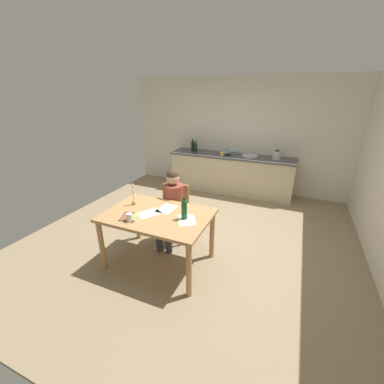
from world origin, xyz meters
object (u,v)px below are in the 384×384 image
(stovetop_kettle, at_px, (277,155))
(book_cookery, at_px, (127,216))
(dining_table, at_px, (158,221))
(wine_glass_near_sink, at_px, (236,149))
(bottle_vinegar, at_px, (196,147))
(candlestick, at_px, (134,199))
(coffee_mug, at_px, (130,217))
(chair_at_table, at_px, (176,209))
(sink_unit, at_px, (250,156))
(book_magazine, at_px, (130,217))
(teacup_on_counter, at_px, (222,154))
(wine_glass_by_kettle, at_px, (232,149))
(person_seated, at_px, (172,203))
(wine_bottle_on_table, at_px, (184,209))
(bottle_oil, at_px, (193,146))
(mixing_bowl, at_px, (226,152))

(stovetop_kettle, bearing_deg, book_cookery, -114.69)
(dining_table, bearing_deg, wine_glass_near_sink, 85.44)
(bottle_vinegar, xyz_separation_m, stovetop_kettle, (1.87, 0.05, -0.02))
(candlestick, bearing_deg, coffee_mug, -60.66)
(chair_at_table, height_order, sink_unit, sink_unit)
(coffee_mug, xyz_separation_m, stovetop_kettle, (1.40, 3.34, 0.18))
(book_magazine, bearing_deg, teacup_on_counter, 64.99)
(dining_table, height_order, book_magazine, book_magazine)
(coffee_mug, xyz_separation_m, book_cookery, (-0.10, 0.08, -0.04))
(sink_unit, bearing_deg, wine_glass_by_kettle, 162.47)
(book_magazine, xyz_separation_m, book_cookery, (-0.03, -0.01, 0.00))
(bottle_vinegar, bearing_deg, sink_unit, 2.55)
(chair_at_table, xyz_separation_m, book_cookery, (-0.22, -0.93, 0.27))
(coffee_mug, distance_m, candlestick, 0.50)
(person_seated, height_order, wine_bottle_on_table, person_seated)
(wine_glass_near_sink, bearing_deg, wine_glass_by_kettle, 180.00)
(wine_bottle_on_table, relative_size, wine_glass_near_sink, 1.97)
(chair_at_table, distance_m, coffee_mug, 1.07)
(wine_bottle_on_table, xyz_separation_m, bottle_vinegar, (-1.06, 2.95, 0.12))
(book_cookery, distance_m, teacup_on_counter, 3.13)
(bottle_oil, bearing_deg, stovetop_kettle, -0.92)
(candlestick, distance_m, mixing_bowl, 2.96)
(person_seated, height_order, mixing_bowl, person_seated)
(coffee_mug, height_order, wine_glass_near_sink, wine_glass_near_sink)
(mixing_bowl, bearing_deg, book_magazine, -95.83)
(book_cookery, relative_size, stovetop_kettle, 1.09)
(coffee_mug, xyz_separation_m, candlestick, (-0.24, 0.43, 0.04))
(candlestick, relative_size, bottle_vinegar, 1.11)
(bottle_vinegar, bearing_deg, dining_table, -77.14)
(dining_table, distance_m, sink_unit, 3.11)
(person_seated, xyz_separation_m, bottle_oil, (-0.71, 2.50, 0.35))
(bottle_vinegar, bearing_deg, stovetop_kettle, 1.65)
(dining_table, height_order, teacup_on_counter, teacup_on_counter)
(coffee_mug, relative_size, wine_glass_by_kettle, 0.75)
(wine_glass_by_kettle, bearing_deg, teacup_on_counter, -116.31)
(person_seated, bearing_deg, book_magazine, -103.97)
(coffee_mug, xyz_separation_m, bottle_oil, (-0.58, 3.37, 0.21))
(dining_table, xyz_separation_m, teacup_on_counter, (0.01, 2.88, 0.28))
(candlestick, bearing_deg, stovetop_kettle, 60.54)
(chair_at_table, relative_size, bottle_oil, 3.00)
(wine_bottle_on_table, bearing_deg, wine_glass_by_kettle, 94.04)
(wine_glass_by_kettle, bearing_deg, stovetop_kettle, -8.31)
(chair_at_table, height_order, candlestick, candlestick)
(bottle_oil, bearing_deg, wine_glass_by_kettle, 7.08)
(candlestick, bearing_deg, wine_glass_by_kettle, 78.65)
(book_magazine, bearing_deg, stovetop_kettle, 46.04)
(person_seated, bearing_deg, wine_glass_near_sink, 82.68)
(person_seated, relative_size, bottle_oil, 4.03)
(candlestick, bearing_deg, teacup_on_counter, 80.42)
(mixing_bowl, bearing_deg, bottle_oil, 178.38)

